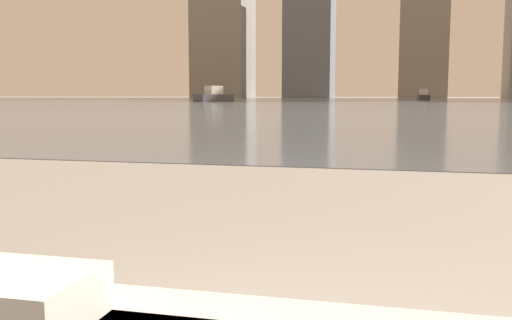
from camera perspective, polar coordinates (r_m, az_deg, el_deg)
towel_stack at (r=0.98m, az=-23.87°, el=-12.46°), size 0.27×0.19×0.08m
harbor_water at (r=61.89m, az=13.22°, el=5.65°), size 180.00×110.00×0.01m
harbor_boat_0 at (r=82.12m, az=16.39°, el=6.14°), size 1.57×4.18×1.55m
harbor_boat_2 at (r=63.83m, az=-4.24°, el=6.39°), size 3.69×4.89×1.76m
skyline_tower_0 at (r=124.48m, az=-3.30°, el=15.07°), size 11.12×12.34×38.27m
skyline_tower_1 at (r=119.61m, az=5.39°, el=11.76°), size 9.57×10.28×23.19m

